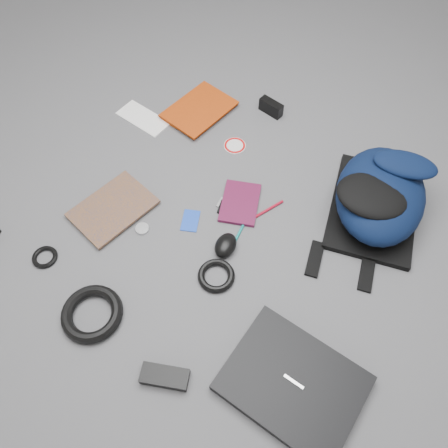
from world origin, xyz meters
The scene contains 21 objects.
ground centered at (0.00, 0.00, 0.00)m, with size 4.00×4.00×0.00m, color #4F4F51.
backpack centered at (0.38, 0.33, 0.09)m, with size 0.29×0.43×0.18m, color black, non-canonical shape.
laptop centered at (0.42, -0.31, 0.02)m, with size 0.35×0.27×0.03m, color black.
textbook_red centered at (-0.46, 0.40, 0.01)m, with size 0.19×0.26×0.03m, color #942E08.
comic_book centered at (-0.44, -0.13, 0.01)m, with size 0.19×0.26×0.02m, color #B86A0D.
envelope centered at (-0.53, 0.24, 0.00)m, with size 0.21×0.09×0.00m, color white.
dvd_case centered at (-0.01, 0.11, 0.01)m, with size 0.12×0.17×0.01m, color #420C26.
compact_camera centered at (-0.14, 0.54, 0.03)m, with size 0.09×0.03×0.05m, color black.
sticker_disc centered at (-0.16, 0.32, 0.00)m, with size 0.08×0.08×0.00m, color white.
pen_teal centered at (0.05, 0.04, 0.00)m, with size 0.01×0.01×0.15m, color #0D7D79.
pen_red centered at (0.08, 0.12, 0.00)m, with size 0.01×0.01×0.16m, color maroon.
id_badge centered at (-0.11, -0.04, 0.00)m, with size 0.05×0.08×0.00m, color blue.
usb_black centered at (-0.05, 0.06, 0.00)m, with size 0.02×0.05×0.01m, color black.
usb_silver centered at (-0.06, 0.07, 0.00)m, with size 0.02×0.04×0.01m, color #AEAEB0.
mouse centered at (0.05, -0.06, 0.02)m, with size 0.06×0.09×0.05m, color black.
headphone_left centered at (-0.34, -0.15, 0.01)m, with size 0.05×0.05×0.01m, color silver.
headphone_right centered at (-0.22, -0.15, 0.01)m, with size 0.04×0.04×0.01m, color silver.
cable_coil centered at (0.08, -0.16, 0.01)m, with size 0.11×0.11×0.02m, color black.
power_brick centered at (0.13, -0.48, 0.02)m, with size 0.13×0.05×0.03m, color black.
power_cord_coil centered at (-0.15, -0.46, 0.02)m, with size 0.18×0.18×0.03m, color black.
earbud_coil centered at (-0.40, -0.40, 0.01)m, with size 0.08×0.08×0.01m, color black.
Camera 1 is at (0.41, -0.62, 1.20)m, focal length 35.00 mm.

